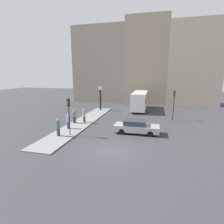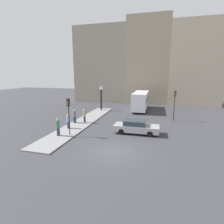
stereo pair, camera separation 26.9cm
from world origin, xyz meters
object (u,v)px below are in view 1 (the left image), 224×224
(traffic_light_far, at_px, (174,99))
(pedestrian_blue_stripe, at_px, (68,121))
(traffic_light_near, at_px, (69,109))
(pedestrian_grey_jacket, at_px, (74,116))
(bus_distant, at_px, (140,100))
(street_clock, at_px, (100,98))
(sedan_car, at_px, (136,127))
(pedestrian_tan_coat, at_px, (84,115))
(pedestrian_green_hoodie, at_px, (58,127))

(traffic_light_far, bearing_deg, pedestrian_blue_stripe, -148.96)
(traffic_light_near, xyz_separation_m, pedestrian_grey_jacket, (-1.62, 4.35, -1.84))
(bus_distant, xyz_separation_m, street_clock, (-6.66, -2.05, 0.40))
(traffic_light_far, distance_m, street_clock, 12.48)
(traffic_light_near, bearing_deg, sedan_car, 21.09)
(traffic_light_far, height_order, pedestrian_tan_coat, traffic_light_far)
(sedan_car, bearing_deg, pedestrian_blue_stripe, -176.18)
(sedan_car, distance_m, traffic_light_far, 8.26)
(bus_distant, distance_m, traffic_light_far, 8.07)
(street_clock, relative_size, pedestrian_grey_jacket, 2.44)
(traffic_light_near, relative_size, street_clock, 0.88)
(sedan_car, bearing_deg, traffic_light_near, -158.91)
(bus_distant, height_order, pedestrian_green_hoodie, bus_distant)
(pedestrian_grey_jacket, height_order, pedestrian_tan_coat, pedestrian_tan_coat)
(bus_distant, xyz_separation_m, pedestrian_tan_coat, (-6.18, -10.43, -0.79))
(pedestrian_green_hoodie, height_order, pedestrian_tan_coat, pedestrian_green_hoodie)
(pedestrian_green_hoodie, bearing_deg, pedestrian_grey_jacket, 97.26)
(bus_distant, relative_size, traffic_light_far, 1.98)
(traffic_light_near, distance_m, pedestrian_green_hoodie, 2.11)
(sedan_car, relative_size, street_clock, 1.12)
(bus_distant, bearing_deg, sedan_car, -86.37)
(bus_distant, height_order, pedestrian_tan_coat, bus_distant)
(pedestrian_grey_jacket, bearing_deg, pedestrian_green_hoodie, -82.74)
(traffic_light_near, bearing_deg, pedestrian_green_hoodie, -152.33)
(pedestrian_grey_jacket, distance_m, pedestrian_blue_stripe, 2.40)
(bus_distant, distance_m, street_clock, 6.98)
(traffic_light_far, bearing_deg, bus_distant, 129.81)
(traffic_light_near, relative_size, pedestrian_green_hoodie, 2.10)
(sedan_car, distance_m, pedestrian_grey_jacket, 8.33)
(traffic_light_near, xyz_separation_m, pedestrian_tan_coat, (-0.50, 4.93, -1.80))
(street_clock, bearing_deg, pedestrian_tan_coat, -86.71)
(bus_distant, relative_size, street_clock, 1.90)
(street_clock, height_order, pedestrian_blue_stripe, street_clock)
(sedan_car, height_order, bus_distant, bus_distant)
(bus_distant, relative_size, pedestrian_green_hoodie, 4.51)
(pedestrian_tan_coat, bearing_deg, street_clock, 93.29)
(traffic_light_near, bearing_deg, bus_distant, 69.70)
(pedestrian_tan_coat, relative_size, pedestrian_blue_stripe, 1.06)
(traffic_light_far, distance_m, pedestrian_green_hoodie, 15.41)
(sedan_car, distance_m, pedestrian_tan_coat, 7.41)
(pedestrian_green_hoodie, bearing_deg, pedestrian_blue_stripe, 94.82)
(traffic_light_far, bearing_deg, pedestrian_grey_jacket, -158.61)
(pedestrian_blue_stripe, bearing_deg, pedestrian_grey_jacket, 99.84)
(traffic_light_far, distance_m, pedestrian_tan_coat, 12.23)
(pedestrian_green_hoodie, bearing_deg, traffic_light_far, 39.55)
(sedan_car, relative_size, bus_distant, 0.59)
(traffic_light_near, xyz_separation_m, pedestrian_blue_stripe, (-1.21, 1.99, -1.87))
(sedan_car, height_order, pedestrian_blue_stripe, pedestrian_blue_stripe)
(street_clock, xyz_separation_m, pedestrian_tan_coat, (0.48, -8.38, -1.19))
(pedestrian_tan_coat, bearing_deg, pedestrian_blue_stripe, -103.62)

